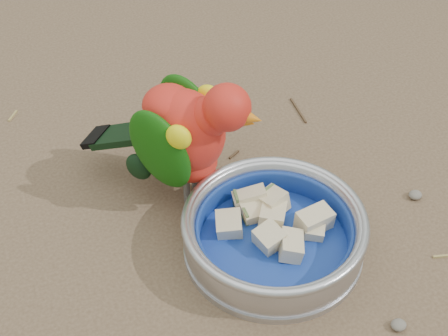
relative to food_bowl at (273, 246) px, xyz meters
name	(u,v)px	position (x,y,z in m)	size (l,w,h in m)	color
ground	(201,297)	(-0.11, -0.04, -0.01)	(60.00, 60.00, 0.00)	brown
food_bowl	(273,246)	(0.00, 0.00, 0.00)	(0.23, 0.23, 0.02)	#B2B2BA
bowl_wall	(274,230)	(0.00, 0.00, 0.03)	(0.23, 0.23, 0.04)	#B2B2BA
fruit_wedges	(274,234)	(0.00, 0.00, 0.02)	(0.14, 0.14, 0.03)	beige
lory_parrot	(186,141)	(-0.07, 0.14, 0.09)	(0.11, 0.24, 0.19)	red
ground_debris	(213,258)	(-0.08, 0.01, -0.01)	(0.90, 0.80, 0.01)	#A08B4F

